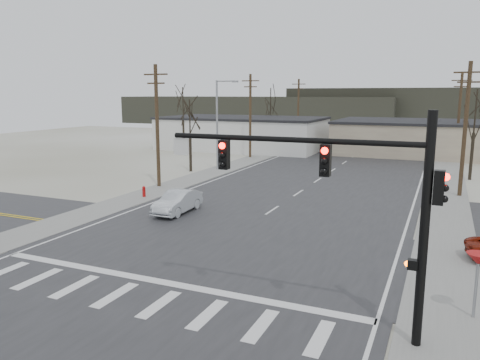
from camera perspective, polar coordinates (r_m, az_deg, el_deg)
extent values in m
plane|color=silver|center=(24.10, -2.57, -8.05)|extent=(140.00, 140.00, 0.00)
cube|color=#27272A|center=(37.69, 7.55, -1.32)|extent=(18.00, 110.00, 0.05)
cube|color=#27272A|center=(24.10, -2.57, -8.00)|extent=(90.00, 10.00, 0.04)
cube|color=gray|center=(46.12, -3.42, 0.91)|extent=(3.00, 90.00, 0.06)
cube|color=gray|center=(41.20, 23.86, -1.12)|extent=(3.00, 90.00, 0.06)
cylinder|color=black|center=(14.85, 21.52, -6.08)|extent=(0.28, 0.28, 7.20)
cylinder|color=black|center=(15.06, 6.00, 4.91)|extent=(8.40, 0.18, 0.18)
cube|color=black|center=(14.81, 10.39, 2.37)|extent=(0.32, 0.30, 1.00)
cube|color=black|center=(15.97, -1.93, 3.11)|extent=(0.32, 0.30, 1.00)
sphere|color=#FF0C05|center=(14.61, 10.27, 3.53)|extent=(0.22, 0.22, 0.22)
sphere|color=#FF0C05|center=(15.78, -2.20, 4.19)|extent=(0.22, 0.22, 0.22)
cube|color=black|center=(14.53, 23.07, -0.86)|extent=(0.30, 0.30, 1.00)
cube|color=silver|center=(16.75, -7.20, 4.06)|extent=(0.60, 0.04, 0.60)
cube|color=black|center=(15.16, 20.31, -9.64)|extent=(0.30, 0.25, 0.30)
sphere|color=#FF5905|center=(15.17, 19.74, -9.59)|extent=(0.18, 0.18, 0.18)
cylinder|color=#A50C0C|center=(35.76, -11.63, -1.55)|extent=(0.24, 0.24, 0.70)
sphere|color=#A50C0C|center=(35.68, -11.65, -0.92)|extent=(0.24, 0.24, 0.24)
cylinder|color=gray|center=(18.27, 26.79, -11.87)|extent=(0.10, 0.10, 2.10)
cone|color=#A50C0C|center=(17.90, 27.08, -8.59)|extent=(0.80, 0.80, 0.40)
cube|color=silver|center=(66.13, 0.28, 5.62)|extent=(22.00, 12.00, 4.20)
cube|color=black|center=(65.98, 0.29, 7.57)|extent=(22.30, 12.30, 0.30)
cube|color=#B9AD8D|center=(64.73, 23.52, 4.57)|extent=(26.00, 14.00, 4.00)
cube|color=black|center=(64.58, 23.65, 6.46)|extent=(26.30, 14.30, 0.30)
cylinder|color=#483221|center=(39.13, -10.05, 6.40)|extent=(0.30, 0.30, 10.00)
cube|color=#483221|center=(39.07, -10.25, 12.56)|extent=(2.20, 0.12, 0.12)
cube|color=#483221|center=(39.05, -10.22, 11.53)|extent=(1.60, 0.12, 0.12)
cylinder|color=#483221|center=(56.84, 1.26, 7.76)|extent=(0.30, 0.30, 10.00)
cube|color=#483221|center=(56.80, 1.28, 12.00)|extent=(2.20, 0.12, 0.12)
cube|color=#483221|center=(56.78, 1.27, 11.29)|extent=(1.60, 0.12, 0.12)
cylinder|color=#483221|center=(75.70, 7.11, 8.35)|extent=(0.30, 0.30, 10.00)
cube|color=#483221|center=(75.67, 7.18, 11.53)|extent=(2.20, 0.12, 0.12)
cube|color=#483221|center=(75.66, 7.17, 11.00)|extent=(1.60, 0.12, 0.12)
cylinder|color=#483221|center=(38.60, 25.74, 5.48)|extent=(0.30, 0.30, 10.00)
cube|color=#483221|center=(38.54, 26.24, 11.71)|extent=(2.20, 0.12, 0.12)
cube|color=#483221|center=(38.52, 26.15, 10.67)|extent=(1.60, 0.12, 0.12)
cylinder|color=#483221|center=(60.56, 25.12, 6.95)|extent=(0.30, 0.30, 10.00)
cube|color=#483221|center=(60.52, 25.43, 10.92)|extent=(2.20, 0.12, 0.12)
cube|color=#483221|center=(60.51, 25.37, 10.26)|extent=(1.60, 0.12, 0.12)
cylinder|color=gray|center=(47.56, -2.81, 6.63)|extent=(0.20, 0.20, 9.00)
cylinder|color=gray|center=(47.04, -1.74, 11.96)|extent=(2.00, 0.12, 0.12)
cube|color=gray|center=(46.62, -0.61, 11.92)|extent=(0.60, 0.25, 0.18)
cylinder|color=black|center=(46.99, -6.06, 3.32)|extent=(0.28, 0.28, 3.75)
cylinder|color=black|center=(46.70, -6.14, 7.44)|extent=(0.14, 0.14, 3.75)
cylinder|color=black|center=(46.87, 26.39, 2.58)|extent=(0.28, 0.28, 4.25)
cylinder|color=black|center=(46.58, 26.77, 7.25)|extent=(0.14, 0.14, 4.25)
cylinder|color=black|center=(70.94, 3.71, 6.05)|extent=(0.28, 0.28, 4.50)
cylinder|color=black|center=(70.75, 3.75, 9.32)|extent=(0.14, 0.14, 4.50)
cylinder|color=black|center=(63.49, -6.88, 5.48)|extent=(0.28, 0.28, 4.50)
cylinder|color=black|center=(63.28, -6.97, 9.14)|extent=(0.14, 0.14, 4.50)
cube|color=#333026|center=(121.28, 1.81, 8.46)|extent=(70.00, 18.00, 7.00)
cube|color=#333026|center=(116.63, 26.30, 7.82)|extent=(80.00, 18.00, 9.00)
imported|color=#B4BAC0|center=(30.62, -7.60, -2.64)|extent=(1.61, 4.38, 1.43)
imported|color=black|center=(61.98, 14.38, 3.70)|extent=(3.58, 5.09, 1.37)
imported|color=black|center=(69.12, 14.96, 4.30)|extent=(1.94, 3.89, 1.27)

